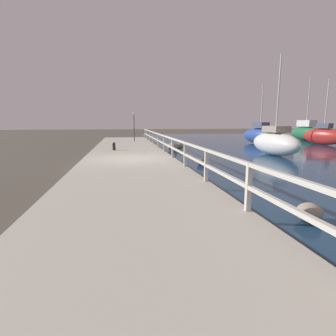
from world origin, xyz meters
The scene contains 13 objects.
ground_plane centered at (0.00, 0.00, 0.00)m, with size 120.00×120.00×0.00m, color #4C473D.
dock_walkway centered at (0.00, 0.00, 0.13)m, with size 4.51×36.00×0.26m.
railing centered at (2.16, 0.00, 0.93)m, with size 0.10×32.50×0.99m.
boulder_downstream centered at (3.45, -8.26, 0.20)m, with size 0.54×0.48×0.40m.
boulder_near_dock centered at (3.35, -0.97, 0.15)m, with size 0.41×0.37×0.31m.
boulder_upstream centered at (3.90, 6.38, 0.23)m, with size 0.61×0.55×0.46m.
boulder_water_edge centered at (3.19, 5.50, 0.28)m, with size 0.74×0.66×0.55m.
mooring_bollard centered at (-0.84, 4.02, 0.51)m, with size 0.19×0.19×0.50m.
dock_lamp centered at (0.78, 11.55, 2.05)m, with size 0.21×0.21×2.62m.
sailboat_white centered at (8.90, 1.84, 0.78)m, with size 1.68×4.30×5.91m.
sailboat_blue centered at (12.37, 9.89, 0.81)m, with size 2.24×4.63×5.36m.
sailboat_red centered at (17.37, 7.90, 0.81)m, with size 2.09×3.96×5.67m.
sailboat_green centered at (19.62, 13.19, 0.91)m, with size 1.49×4.66×6.62m.
Camera 1 is at (-0.30, -12.83, 2.04)m, focal length 28.00 mm.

